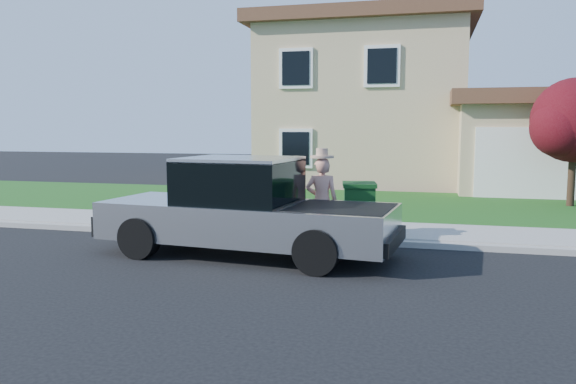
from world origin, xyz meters
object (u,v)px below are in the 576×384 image
object	(u,v)px
pickup_truck	(246,210)
trash_bin	(359,209)
woman	(322,200)
ornamental_tree	(576,124)

from	to	relation	value
pickup_truck	trash_bin	xyz separation A→B (m)	(1.90, 1.72, -0.15)
woman	trash_bin	size ratio (longest dim) A/B	1.78
woman	pickup_truck	bearing A→B (deg)	40.34
ornamental_tree	trash_bin	size ratio (longest dim) A/B	3.36
woman	trash_bin	bearing A→B (deg)	-151.56
ornamental_tree	trash_bin	world-z (taller)	ornamental_tree
pickup_truck	ornamental_tree	distance (m)	11.05
ornamental_tree	trash_bin	xyz separation A→B (m)	(-5.47, -6.35, -1.77)
pickup_truck	ornamental_tree	xyz separation A→B (m)	(7.37, 8.07, 1.62)
trash_bin	pickup_truck	bearing A→B (deg)	-147.77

